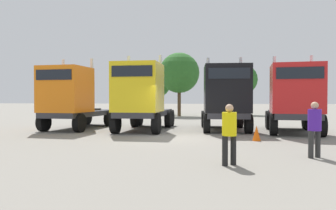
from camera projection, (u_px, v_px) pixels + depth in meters
ground at (175, 138)px, 14.98m from camera, size 200.00×200.00×0.00m
semi_truck_orange at (72, 98)px, 18.89m from camera, size 3.03×6.53×4.24m
semi_truck_yellow at (141, 96)px, 17.95m from camera, size 2.61×6.37×4.35m
semi_truck_black at (226, 97)px, 18.08m from camera, size 2.92×5.82×4.26m
semi_truck_red at (294, 98)px, 16.73m from camera, size 3.09×5.95×4.17m
visitor_in_hivis at (229, 130)px, 8.86m from camera, size 0.55×0.55×1.69m
visitor_with_camera at (315, 125)px, 9.99m from camera, size 0.55×0.55×1.75m
traffic_cone_far at (257, 133)px, 14.02m from camera, size 0.36×0.36×0.67m
oak_far_left at (155, 83)px, 37.84m from camera, size 3.63×3.63×5.55m
oak_far_centre at (179, 73)px, 33.73m from camera, size 4.23×4.23×6.66m
oak_far_right at (242, 80)px, 36.58m from camera, size 3.39×3.39×5.73m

